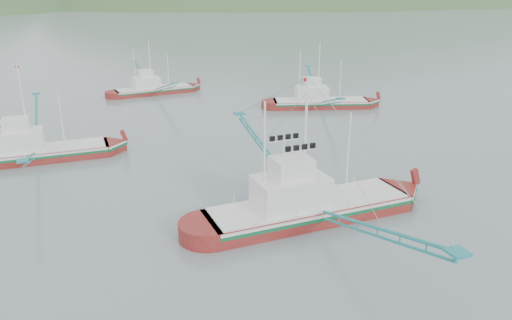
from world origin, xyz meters
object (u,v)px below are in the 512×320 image
object	(u,v)px
main_boat	(306,199)
bg_boat_left	(33,147)
bg_boat_far	(153,86)
bg_boat_right	(320,94)

from	to	relation	value
main_boat	bg_boat_left	bearing A→B (deg)	130.17
main_boat	bg_boat_far	bearing A→B (deg)	91.39
bg_boat_far	bg_boat_right	world-z (taller)	bg_boat_right
bg_boat_left	bg_boat_far	bearing A→B (deg)	58.79
bg_boat_far	bg_boat_left	world-z (taller)	bg_boat_left
main_boat	bg_boat_left	size ratio (longest dim) A/B	1.14
main_boat	bg_boat_far	xyz separation A→B (m)	(-3.18, 51.74, -0.36)
bg_boat_far	bg_boat_right	distance (m)	28.71
bg_boat_right	bg_boat_left	world-z (taller)	bg_boat_left
bg_boat_far	bg_boat_left	bearing A→B (deg)	-128.11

